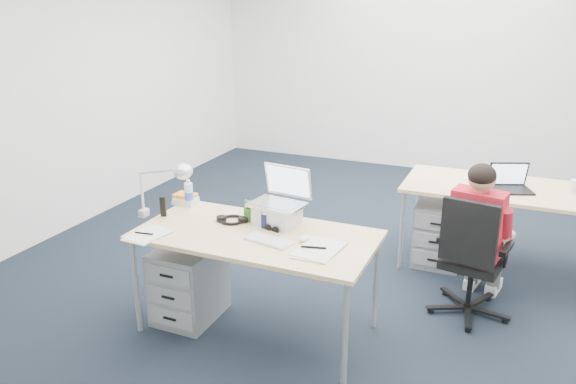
{
  "coord_description": "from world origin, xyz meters",
  "views": [
    {
      "loc": [
        1.13,
        -4.06,
        2.21
      ],
      "look_at": [
        -0.42,
        -0.42,
        0.85
      ],
      "focal_mm": 35.0,
      "sensor_mm": 36.0,
      "label": 1
    }
  ],
  "objects_px": {
    "silver_laptop": "(277,197)",
    "dark_laptop": "(513,178)",
    "book_stack": "(186,199)",
    "headphones": "(232,219)",
    "bear_figurine": "(249,210)",
    "sunglasses": "(272,229)",
    "drawer_pedestal_far": "(440,232)",
    "desk_far": "(502,192)",
    "cordless_phone": "(163,207)",
    "far_cup": "(575,187)",
    "drawer_pedestal_near": "(189,282)",
    "water_bottle": "(189,193)",
    "desk_near": "(256,240)",
    "office_chair": "(469,282)",
    "desk_lamp": "(158,189)",
    "wireless_keyboard": "(269,240)",
    "computer_mouse": "(304,239)",
    "seated_person": "(480,236)",
    "can_koozie": "(266,219)"
  },
  "relations": [
    {
      "from": "drawer_pedestal_near",
      "to": "water_bottle",
      "type": "relative_size",
      "value": 2.64
    },
    {
      "from": "bear_figurine",
      "to": "desk_lamp",
      "type": "relative_size",
      "value": 0.34
    },
    {
      "from": "office_chair",
      "to": "water_bottle",
      "type": "distance_m",
      "value": 2.17
    },
    {
      "from": "wireless_keyboard",
      "to": "water_bottle",
      "type": "xyz_separation_m",
      "value": [
        -0.83,
        0.36,
        0.1
      ]
    },
    {
      "from": "desk_far",
      "to": "sunglasses",
      "type": "relative_size",
      "value": 13.61
    },
    {
      "from": "desk_lamp",
      "to": "wireless_keyboard",
      "type": "bearing_deg",
      "value": -21.51
    },
    {
      "from": "drawer_pedestal_far",
      "to": "silver_laptop",
      "type": "bearing_deg",
      "value": -123.79
    },
    {
      "from": "drawer_pedestal_far",
      "to": "wireless_keyboard",
      "type": "xyz_separation_m",
      "value": [
        -0.86,
        -1.7,
        0.46
      ]
    },
    {
      "from": "water_bottle",
      "to": "far_cup",
      "type": "bearing_deg",
      "value": 28.75
    },
    {
      "from": "book_stack",
      "to": "dark_laptop",
      "type": "height_order",
      "value": "dark_laptop"
    },
    {
      "from": "desk_far",
      "to": "bear_figurine",
      "type": "bearing_deg",
      "value": -136.99
    },
    {
      "from": "silver_laptop",
      "to": "headphones",
      "type": "xyz_separation_m",
      "value": [
        -0.31,
        -0.09,
        -0.17
      ]
    },
    {
      "from": "sunglasses",
      "to": "headphones",
      "type": "bearing_deg",
      "value": -175.61
    },
    {
      "from": "silver_laptop",
      "to": "wireless_keyboard",
      "type": "bearing_deg",
      "value": -68.63
    },
    {
      "from": "computer_mouse",
      "to": "water_bottle",
      "type": "xyz_separation_m",
      "value": [
        -1.04,
        0.26,
        0.09
      ]
    },
    {
      "from": "bear_figurine",
      "to": "desk_near",
      "type": "bearing_deg",
      "value": -69.2
    },
    {
      "from": "far_cup",
      "to": "dark_laptop",
      "type": "bearing_deg",
      "value": -162.23
    },
    {
      "from": "desk_lamp",
      "to": "dark_laptop",
      "type": "height_order",
      "value": "desk_lamp"
    },
    {
      "from": "desk_near",
      "to": "cordless_phone",
      "type": "xyz_separation_m",
      "value": [
        -0.75,
        0.02,
        0.12
      ]
    },
    {
      "from": "bear_figurine",
      "to": "far_cup",
      "type": "relative_size",
      "value": 1.41
    },
    {
      "from": "wireless_keyboard",
      "to": "seated_person",
      "type": "bearing_deg",
      "value": 51.89
    },
    {
      "from": "silver_laptop",
      "to": "dark_laptop",
      "type": "relative_size",
      "value": 1.21
    },
    {
      "from": "drawer_pedestal_far",
      "to": "book_stack",
      "type": "distance_m",
      "value": 2.23
    },
    {
      "from": "headphones",
      "to": "far_cup",
      "type": "height_order",
      "value": "far_cup"
    },
    {
      "from": "desk_far",
      "to": "cordless_phone",
      "type": "bearing_deg",
      "value": -142.9
    },
    {
      "from": "drawer_pedestal_near",
      "to": "cordless_phone",
      "type": "distance_m",
      "value": 0.58
    },
    {
      "from": "computer_mouse",
      "to": "dark_laptop",
      "type": "xyz_separation_m",
      "value": [
        1.18,
        1.59,
        0.1
      ]
    },
    {
      "from": "desk_far",
      "to": "wireless_keyboard",
      "type": "relative_size",
      "value": 5.06
    },
    {
      "from": "seated_person",
      "to": "desk_lamp",
      "type": "height_order",
      "value": "desk_lamp"
    },
    {
      "from": "desk_far",
      "to": "far_cup",
      "type": "bearing_deg",
      "value": 6.16
    },
    {
      "from": "desk_far",
      "to": "drawer_pedestal_far",
      "type": "xyz_separation_m",
      "value": [
        -0.47,
        -0.08,
        -0.41
      ]
    },
    {
      "from": "computer_mouse",
      "to": "can_koozie",
      "type": "height_order",
      "value": "can_koozie"
    },
    {
      "from": "drawer_pedestal_far",
      "to": "dark_laptop",
      "type": "height_order",
      "value": "dark_laptop"
    },
    {
      "from": "desk_near",
      "to": "office_chair",
      "type": "xyz_separation_m",
      "value": [
        1.34,
        0.78,
        -0.42
      ]
    },
    {
      "from": "sunglasses",
      "to": "drawer_pedestal_far",
      "type": "bearing_deg",
      "value": 71.76
    },
    {
      "from": "can_koozie",
      "to": "desk_lamp",
      "type": "relative_size",
      "value": 0.25
    },
    {
      "from": "office_chair",
      "to": "dark_laptop",
      "type": "bearing_deg",
      "value": 87.13
    },
    {
      "from": "drawer_pedestal_near",
      "to": "silver_laptop",
      "type": "xyz_separation_m",
      "value": [
        0.59,
        0.26,
        0.65
      ]
    },
    {
      "from": "seated_person",
      "to": "headphones",
      "type": "relative_size",
      "value": 5.03
    },
    {
      "from": "sunglasses",
      "to": "desk_lamp",
      "type": "bearing_deg",
      "value": -159.31
    },
    {
      "from": "desk_lamp",
      "to": "silver_laptop",
      "type": "bearing_deg",
      "value": -0.76
    },
    {
      "from": "silver_laptop",
      "to": "water_bottle",
      "type": "distance_m",
      "value": 0.76
    },
    {
      "from": "desk_near",
      "to": "computer_mouse",
      "type": "relative_size",
      "value": 16.19
    },
    {
      "from": "water_bottle",
      "to": "cordless_phone",
      "type": "height_order",
      "value": "water_bottle"
    },
    {
      "from": "desk_far",
      "to": "office_chair",
      "type": "distance_m",
      "value": 1.01
    },
    {
      "from": "computer_mouse",
      "to": "headphones",
      "type": "relative_size",
      "value": 0.44
    },
    {
      "from": "far_cup",
      "to": "computer_mouse",
      "type": "bearing_deg",
      "value": -133.47
    },
    {
      "from": "headphones",
      "to": "bear_figurine",
      "type": "bearing_deg",
      "value": 17.76
    },
    {
      "from": "drawer_pedestal_near",
      "to": "water_bottle",
      "type": "xyz_separation_m",
      "value": [
        -0.17,
        0.32,
        0.56
      ]
    },
    {
      "from": "dark_laptop",
      "to": "far_cup",
      "type": "bearing_deg",
      "value": -4.11
    }
  ]
}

